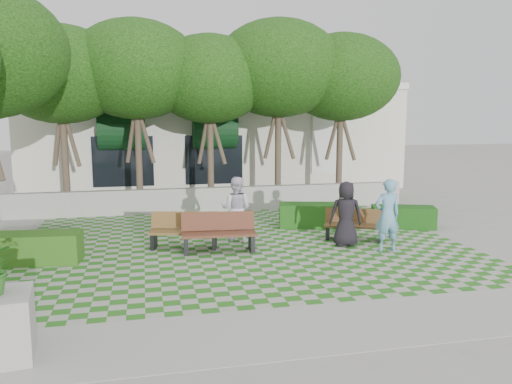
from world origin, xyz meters
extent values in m
plane|color=gray|center=(0.00, 0.00, 0.00)|extent=(90.00, 90.00, 0.00)
plane|color=#2B721E|center=(0.00, 1.00, 0.01)|extent=(12.00, 12.00, 0.00)
cube|color=#9E9B93|center=(0.00, -4.70, 0.01)|extent=(16.00, 2.00, 0.01)
cube|color=#9E9B93|center=(0.00, 6.20, 0.45)|extent=(15.00, 0.36, 0.90)
cube|color=#54391C|center=(3.25, 0.82, 0.42)|extent=(1.76, 1.17, 0.06)
cube|color=#54391C|center=(3.35, 1.04, 0.68)|extent=(1.59, 0.80, 0.42)
cube|color=black|center=(2.56, 1.13, 0.21)|extent=(0.28, 0.47, 0.41)
cube|color=black|center=(3.93, 0.51, 0.21)|extent=(0.28, 0.47, 0.41)
cube|color=#532B1C|center=(-0.74, 0.40, 0.49)|extent=(1.98, 0.71, 0.06)
cube|color=#532B1C|center=(-0.72, 0.68, 0.78)|extent=(1.95, 0.26, 0.49)
cube|color=black|center=(-1.61, 0.45, 0.24)|extent=(0.14, 0.55, 0.48)
cube|color=black|center=(0.12, 0.35, 0.24)|extent=(0.14, 0.55, 0.48)
cube|color=brown|center=(-1.61, 0.96, 0.46)|extent=(1.92, 0.95, 0.06)
cube|color=brown|center=(-1.56, 1.22, 0.74)|extent=(1.83, 0.53, 0.46)
cube|color=black|center=(-2.41, 1.14, 0.23)|extent=(0.21, 0.52, 0.45)
cube|color=black|center=(-0.81, 0.78, 0.23)|extent=(0.21, 0.52, 0.45)
cube|color=#154512|center=(5.49, 2.05, 0.34)|extent=(2.11, 1.39, 0.68)
cube|color=#194A13|center=(2.68, 2.75, 0.38)|extent=(2.32, 1.37, 0.76)
cube|color=#255115|center=(-5.24, 0.42, 0.37)|extent=(2.17, 1.03, 0.74)
imported|color=#69A0BF|center=(3.60, -0.47, 0.97)|extent=(0.72, 0.48, 1.94)
imported|color=black|center=(2.76, 0.29, 0.90)|extent=(0.99, 0.76, 1.80)
imported|color=silver|center=(-0.07, 1.55, 0.92)|extent=(1.12, 1.02, 1.85)
cylinder|color=#47382B|center=(-5.50, 7.60, 1.82)|extent=(0.26, 0.26, 3.64)
ellipsoid|color=#1E4C11|center=(-5.50, 7.60, 5.07)|extent=(4.80, 4.80, 3.60)
cylinder|color=#47382B|center=(-2.80, 7.60, 1.90)|extent=(0.26, 0.26, 3.81)
ellipsoid|color=#1E4C11|center=(-2.80, 7.60, 5.30)|extent=(5.00, 5.00, 3.75)
cylinder|color=#47382B|center=(0.00, 7.60, 1.79)|extent=(0.26, 0.26, 3.58)
ellipsoid|color=#1E4C11|center=(0.00, 7.60, 4.99)|extent=(4.60, 4.60, 3.45)
cylinder|color=#47382B|center=(2.80, 7.60, 1.96)|extent=(0.26, 0.26, 3.92)
ellipsoid|color=#1E4C11|center=(2.80, 7.60, 5.46)|extent=(5.20, 5.20, 3.90)
cylinder|color=#47382B|center=(5.50, 7.60, 1.85)|extent=(0.26, 0.26, 3.70)
ellipsoid|color=#1E4C11|center=(5.50, 7.60, 5.15)|extent=(4.80, 4.80, 3.60)
cube|color=beige|center=(1.00, 14.20, 2.50)|extent=(18.00, 8.00, 5.00)
cube|color=white|center=(1.00, 10.20, 5.00)|extent=(18.00, 0.30, 0.30)
cube|color=black|center=(6.00, 10.18, 2.20)|extent=(1.40, 0.10, 2.40)
cylinder|color=#0E3516|center=(-3.50, 10.18, 3.00)|extent=(3.00, 1.80, 1.80)
cube|color=black|center=(-3.50, 10.18, 1.60)|extent=(2.60, 0.08, 2.20)
cylinder|color=#0E3516|center=(0.50, 10.18, 3.00)|extent=(3.00, 1.80, 1.80)
cube|color=black|center=(0.50, 10.18, 1.60)|extent=(2.60, 0.08, 2.20)
camera|label=1|loc=(-2.59, -12.26, 3.53)|focal=35.00mm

